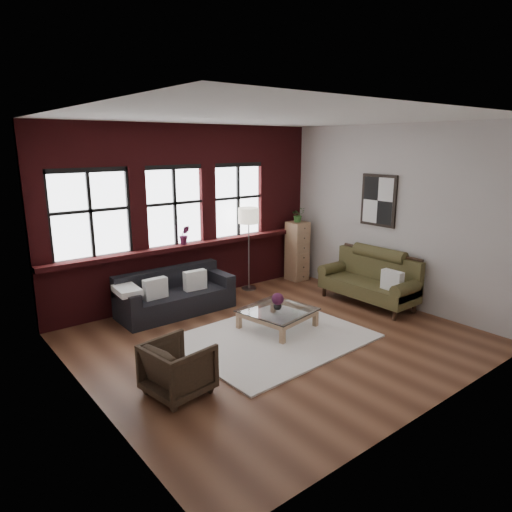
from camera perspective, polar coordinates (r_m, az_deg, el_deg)
floor at (r=7.00m, az=2.46°, el=-10.24°), size 5.50×5.50×0.00m
ceiling at (r=6.40m, az=2.76°, el=16.93°), size 5.50×5.50×0.00m
wall_back at (r=8.52m, az=-8.54°, el=5.24°), size 5.50×0.00×5.50m
wall_front at (r=4.96m, az=21.94°, el=-1.84°), size 5.50×0.00×5.50m
wall_left at (r=5.18m, az=-21.03°, el=-1.11°), size 0.00×5.00×5.00m
wall_right at (r=8.55m, az=16.71°, el=4.83°), size 0.00×5.00×5.00m
brick_backwall at (r=8.47m, az=-8.34°, el=5.19°), size 5.50×0.12×3.20m
sill_ledge at (r=8.50m, az=-7.90°, el=1.39°), size 5.50×0.30×0.08m
window_left at (r=7.73m, az=-20.04°, el=4.80°), size 1.38×0.10×1.50m
window_mid at (r=8.32m, az=-10.20°, el=6.00°), size 1.38×0.10×1.50m
window_right at (r=9.06m, az=-2.35°, el=6.84°), size 1.38×0.10×1.50m
wall_poster at (r=8.66m, az=15.08°, el=6.72°), size 0.05×0.74×0.94m
shag_rug at (r=6.98m, az=2.24°, el=-10.18°), size 2.75×2.20×0.03m
dark_sofa at (r=8.00m, az=-9.99°, el=-4.55°), size 1.98×0.80×0.72m
pillow_a at (r=7.67m, az=-12.47°, el=-3.98°), size 0.40×0.15×0.34m
pillow_b at (r=8.01m, az=-7.63°, el=-3.01°), size 0.41×0.16×0.34m
vintage_settee at (r=8.49m, az=13.83°, el=-2.73°), size 0.82×1.84×0.98m
pillow_settee at (r=8.08m, az=16.66°, el=-2.95°), size 0.15×0.38×0.34m
armchair at (r=5.53m, az=-9.70°, el=-13.65°), size 0.80×0.78×0.64m
coffee_table at (r=7.29m, az=2.70°, el=-7.90°), size 1.15×1.15×0.33m
vase at (r=7.20m, az=2.72°, el=-6.18°), size 0.17×0.17×0.14m
flowers at (r=7.17m, az=2.73°, el=-5.38°), size 0.19×0.19×0.19m
drawer_chest at (r=9.77m, az=5.17°, el=0.62°), size 0.39×0.39×1.25m
potted_plant_top at (r=9.62m, az=5.27°, el=5.16°), size 0.32×0.29×0.31m
floor_lamp at (r=9.00m, az=-0.92°, el=1.31°), size 0.40×0.40×1.80m
sill_plant at (r=8.34m, az=-8.93°, el=2.62°), size 0.23×0.21×0.35m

